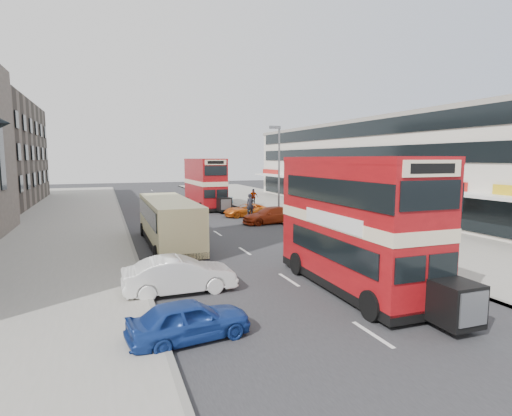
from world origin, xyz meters
name	(u,v)px	position (x,y,z in m)	size (l,w,h in m)	color
ground	(310,294)	(0.00, 0.00, 0.00)	(160.00, 160.00, 0.00)	#28282B
road_surface	(199,221)	(0.00, 20.00, 0.01)	(12.00, 90.00, 0.01)	#28282B
pavement_right	(321,214)	(12.00, 20.00, 0.07)	(12.00, 90.00, 0.15)	gray
pavement_left	(43,229)	(-12.00, 20.00, 0.07)	(12.00, 90.00, 0.15)	gray
kerb_left	(125,225)	(-6.10, 20.00, 0.07)	(0.20, 90.00, 0.16)	gray
kerb_right	(265,217)	(6.10, 20.00, 0.07)	(0.20, 90.00, 0.16)	gray
commercial_row	(378,165)	(19.95, 22.00, 4.70)	(9.90, 46.20, 9.30)	beige
street_lamp	(278,166)	(6.52, 18.00, 4.78)	(1.00, 0.20, 8.12)	slate
bus_main	(355,223)	(1.95, -0.07, 2.78)	(2.80, 9.62, 5.28)	black
bus_second	(205,183)	(2.62, 28.53, 2.73)	(2.84, 9.45, 5.19)	black
coach	(169,220)	(-3.90, 11.10, 1.59)	(2.67, 10.17, 2.69)	black
car_left_near	(189,320)	(-5.34, -2.37, 0.62)	(1.48, 3.67, 1.25)	navy
car_left_front	(180,275)	(-4.85, 2.00, 0.74)	(1.56, 4.48, 1.47)	white
car_right_a	(270,215)	(5.28, 16.81, 0.69)	(1.93, 4.74, 1.37)	#96290F
car_right_b	(246,210)	(4.77, 21.26, 0.60)	(1.99, 4.32, 1.20)	orange
car_right_c	(217,200)	(4.63, 31.31, 0.63)	(1.50, 3.72, 1.27)	#60A6C0
pedestrian_near	(305,213)	(7.59, 14.94, 1.04)	(0.66, 0.45, 1.79)	gray
pedestrian_far	(253,197)	(8.15, 28.59, 1.07)	(1.08, 0.45, 1.84)	gray
cyclist	(250,210)	(4.50, 19.47, 0.82)	(0.73, 1.69, 2.29)	gray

